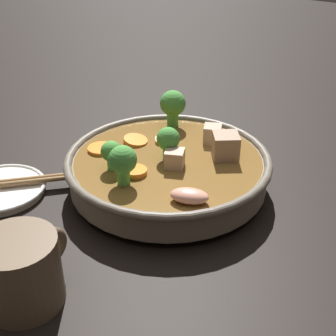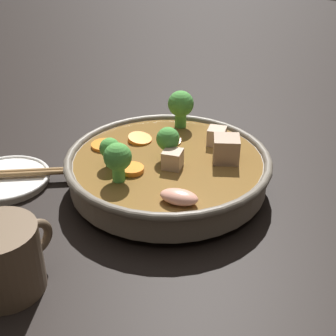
# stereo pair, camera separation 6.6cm
# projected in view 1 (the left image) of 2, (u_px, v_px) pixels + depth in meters

# --- Properties ---
(ground_plane) EXTENTS (3.00, 3.00, 0.00)m
(ground_plane) POSITION_uv_depth(u_px,v_px,m) (168.00, 188.00, 0.68)
(ground_plane) COLOR black
(stirfry_bowl) EXTENTS (0.29, 0.29, 0.11)m
(stirfry_bowl) POSITION_uv_depth(u_px,v_px,m) (168.00, 166.00, 0.66)
(stirfry_bowl) COLOR slate
(stirfry_bowl) RESTS_ON ground_plane
(side_saucer) EXTENTS (0.13, 0.13, 0.01)m
(side_saucer) POSITION_uv_depth(u_px,v_px,m) (0.00, 189.00, 0.66)
(side_saucer) COLOR white
(side_saucer) RESTS_ON ground_plane
(dark_mug) EXTENTS (0.10, 0.08, 0.08)m
(dark_mug) POSITION_uv_depth(u_px,v_px,m) (20.00, 270.00, 0.47)
(dark_mug) COLOR brown
(dark_mug) RESTS_ON ground_plane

